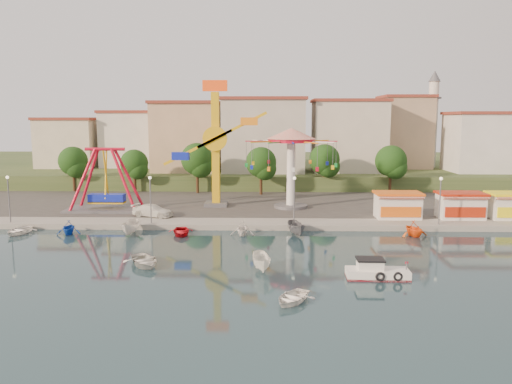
{
  "coord_description": "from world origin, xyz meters",
  "views": [
    {
      "loc": [
        5.12,
        -41.51,
        12.22
      ],
      "look_at": [
        3.74,
        14.0,
        4.0
      ],
      "focal_mm": 35.0,
      "sensor_mm": 36.0,
      "label": 1
    }
  ],
  "objects_px": {
    "pirate_ship_ride": "(106,181)",
    "rowboat_a": "(144,261)",
    "kamikaze_tower": "(219,148)",
    "cabin_motorboat": "(376,273)",
    "wave_swinger": "(291,150)",
    "skiff": "(262,262)",
    "van": "(153,211)"
  },
  "relations": [
    {
      "from": "skiff",
      "to": "van",
      "type": "distance_m",
      "value": 23.36
    },
    {
      "from": "kamikaze_tower",
      "to": "skiff",
      "type": "distance_m",
      "value": 28.12
    },
    {
      "from": "wave_swinger",
      "to": "pirate_ship_ride",
      "type": "bearing_deg",
      "value": -173.88
    },
    {
      "from": "cabin_motorboat",
      "to": "pirate_ship_ride",
      "type": "bearing_deg",
      "value": 140.96
    },
    {
      "from": "cabin_motorboat",
      "to": "van",
      "type": "relative_size",
      "value": 0.97
    },
    {
      "from": "skiff",
      "to": "van",
      "type": "height_order",
      "value": "van"
    },
    {
      "from": "pirate_ship_ride",
      "to": "cabin_motorboat",
      "type": "distance_m",
      "value": 38.2
    },
    {
      "from": "kamikaze_tower",
      "to": "skiff",
      "type": "bearing_deg",
      "value": -77.24
    },
    {
      "from": "pirate_ship_ride",
      "to": "rowboat_a",
      "type": "xyz_separation_m",
      "value": [
        10.13,
        -21.88,
        -3.97
      ]
    },
    {
      "from": "skiff",
      "to": "cabin_motorboat",
      "type": "bearing_deg",
      "value": -17.92
    },
    {
      "from": "pirate_ship_ride",
      "to": "rowboat_a",
      "type": "bearing_deg",
      "value": -65.15
    },
    {
      "from": "van",
      "to": "pirate_ship_ride",
      "type": "bearing_deg",
      "value": 77.03
    },
    {
      "from": "kamikaze_tower",
      "to": "wave_swinger",
      "type": "xyz_separation_m",
      "value": [
        9.42,
        -0.81,
        -0.12
      ]
    },
    {
      "from": "wave_swinger",
      "to": "rowboat_a",
      "type": "height_order",
      "value": "wave_swinger"
    },
    {
      "from": "cabin_motorboat",
      "to": "skiff",
      "type": "distance_m",
      "value": 8.98
    },
    {
      "from": "pirate_ship_ride",
      "to": "skiff",
      "type": "distance_m",
      "value": 30.77
    },
    {
      "from": "kamikaze_tower",
      "to": "wave_swinger",
      "type": "relative_size",
      "value": 1.42
    },
    {
      "from": "pirate_ship_ride",
      "to": "kamikaze_tower",
      "type": "xyz_separation_m",
      "value": [
        14.03,
        3.33,
        3.92
      ]
    },
    {
      "from": "skiff",
      "to": "van",
      "type": "bearing_deg",
      "value": 117.43
    },
    {
      "from": "kamikaze_tower",
      "to": "cabin_motorboat",
      "type": "xyz_separation_m",
      "value": [
        14.8,
        -28.07,
        -7.87
      ]
    },
    {
      "from": "pirate_ship_ride",
      "to": "wave_swinger",
      "type": "distance_m",
      "value": 23.89
    },
    {
      "from": "kamikaze_tower",
      "to": "van",
      "type": "relative_size",
      "value": 3.33
    },
    {
      "from": "wave_swinger",
      "to": "van",
      "type": "relative_size",
      "value": 2.34
    },
    {
      "from": "kamikaze_tower",
      "to": "pirate_ship_ride",
      "type": "bearing_deg",
      "value": -166.66
    },
    {
      "from": "skiff",
      "to": "rowboat_a",
      "type": "bearing_deg",
      "value": 165.85
    },
    {
      "from": "pirate_ship_ride",
      "to": "van",
      "type": "xyz_separation_m",
      "value": [
        6.73,
        -3.88,
        -3.07
      ]
    },
    {
      "from": "rowboat_a",
      "to": "cabin_motorboat",
      "type": "bearing_deg",
      "value": -39.25
    },
    {
      "from": "rowboat_a",
      "to": "pirate_ship_ride",
      "type": "bearing_deg",
      "value": 84.29
    },
    {
      "from": "cabin_motorboat",
      "to": "rowboat_a",
      "type": "xyz_separation_m",
      "value": [
        -18.7,
        2.86,
        -0.03
      ]
    },
    {
      "from": "pirate_ship_ride",
      "to": "van",
      "type": "bearing_deg",
      "value": -29.96
    },
    {
      "from": "skiff",
      "to": "kamikaze_tower",
      "type": "bearing_deg",
      "value": 95.52
    },
    {
      "from": "van",
      "to": "rowboat_a",
      "type": "bearing_deg",
      "value": -152.29
    }
  ]
}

